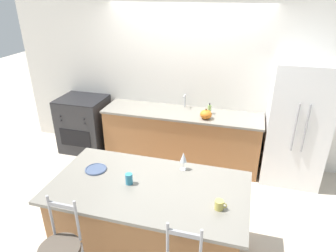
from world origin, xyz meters
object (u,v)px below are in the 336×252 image
at_px(coffee_mug, 219,205).
at_px(tumbler_cup, 129,179).
at_px(dinner_plate, 96,169).
at_px(wine_glass, 183,157).
at_px(pumpkin_decoration, 206,114).
at_px(soap_bottle, 209,109).
at_px(oven_range, 85,124).
at_px(refrigerator, 297,124).

xyz_separation_m(coffee_mug, tumbler_cup, (-0.92, 0.14, 0.01)).
xyz_separation_m(dinner_plate, wine_glass, (0.91, 0.27, 0.14)).
bearing_deg(wine_glass, tumbler_cup, -139.33).
bearing_deg(pumpkin_decoration, soap_bottle, 84.34).
height_order(oven_range, coffee_mug, coffee_mug).
bearing_deg(tumbler_cup, wine_glass, 40.67).
xyz_separation_m(oven_range, coffee_mug, (2.61, -2.11, 0.47)).
height_order(refrigerator, tumbler_cup, refrigerator).
relative_size(refrigerator, wine_glass, 8.68).
distance_m(tumbler_cup, pumpkin_decoration, 1.90).
relative_size(tumbler_cup, soap_bottle, 0.66).
xyz_separation_m(dinner_plate, soap_bottle, (0.95, 1.91, 0.06)).
bearing_deg(coffee_mug, wine_glass, 130.22).
xyz_separation_m(refrigerator, wine_glass, (-1.31, -1.57, 0.14)).
bearing_deg(refrigerator, wine_glass, -129.87).
xyz_separation_m(tumbler_cup, soap_bottle, (0.50, 2.05, 0.01)).
xyz_separation_m(wine_glass, tumbler_cup, (-0.47, -0.40, -0.09)).
xyz_separation_m(refrigerator, soap_bottle, (-1.27, 0.07, 0.06)).
bearing_deg(tumbler_cup, dinner_plate, 163.15).
height_order(dinner_plate, tumbler_cup, tumbler_cup).
xyz_separation_m(refrigerator, pumpkin_decoration, (-1.30, -0.13, 0.06)).
distance_m(wine_glass, tumbler_cup, 0.62).
distance_m(dinner_plate, wine_glass, 0.96).
distance_m(wine_glass, pumpkin_decoration, 1.44).
bearing_deg(soap_bottle, refrigerator, -3.36).
height_order(wine_glass, pumpkin_decoration, wine_glass).
height_order(refrigerator, wine_glass, refrigerator).
bearing_deg(pumpkin_decoration, oven_range, 176.47).
xyz_separation_m(coffee_mug, soap_bottle, (-0.41, 2.18, 0.02)).
distance_m(wine_glass, coffee_mug, 0.71).
relative_size(coffee_mug, pumpkin_decoration, 0.63).
distance_m(dinner_plate, soap_bottle, 2.14).
xyz_separation_m(tumbler_cup, pumpkin_decoration, (0.48, 1.84, 0.01)).
xyz_separation_m(oven_range, tumbler_cup, (1.69, -1.97, 0.48)).
xyz_separation_m(oven_range, dinner_plate, (1.24, -1.84, 0.43)).
bearing_deg(tumbler_cup, pumpkin_decoration, 75.27).
height_order(coffee_mug, pumpkin_decoration, pumpkin_decoration).
xyz_separation_m(oven_range, soap_bottle, (2.19, 0.08, 0.49)).
bearing_deg(dinner_plate, coffee_mug, -11.23).
relative_size(dinner_plate, pumpkin_decoration, 1.31).
distance_m(pumpkin_decoration, soap_bottle, 0.21).
xyz_separation_m(wine_glass, coffee_mug, (0.45, -0.54, -0.10)).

